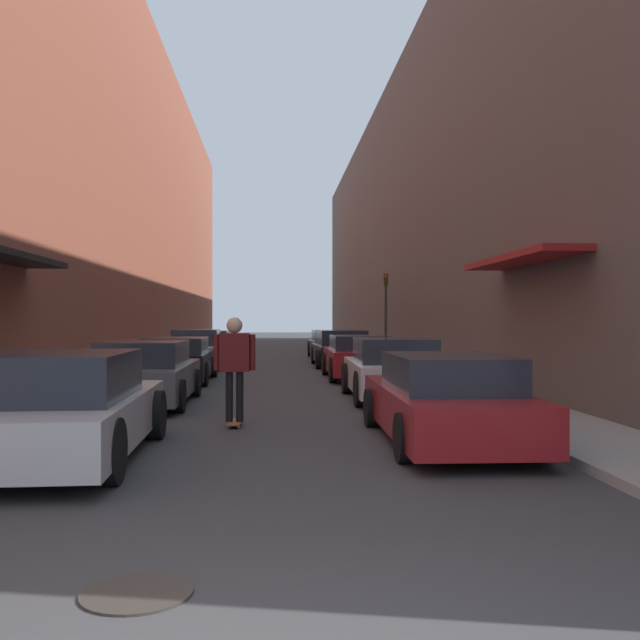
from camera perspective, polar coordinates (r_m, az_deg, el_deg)
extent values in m
plane|color=#38383A|center=(27.45, -3.91, -3.54)|extent=(133.79, 133.79, 0.00)
cube|color=gray|center=(33.83, -11.47, -2.76)|extent=(1.80, 60.81, 0.12)
cube|color=gray|center=(33.81, 3.71, -2.76)|extent=(1.80, 60.81, 0.12)
cube|color=brown|center=(34.81, -16.27, 9.87)|extent=(4.00, 60.81, 15.31)
cube|color=black|center=(14.66, -23.94, 4.67)|extent=(1.00, 4.80, 0.12)
cube|color=#564C47|center=(34.57, 8.53, 7.75)|extent=(4.00, 60.81, 12.70)
cube|color=maroon|center=(14.60, 15.82, 4.70)|extent=(1.00, 4.80, 0.12)
cube|color=#B7B7BC|center=(9.36, -20.10, -7.53)|extent=(2.06, 4.62, 0.58)
cube|color=#232833|center=(9.08, -20.51, -4.19)|extent=(1.77, 2.42, 0.55)
cylinder|color=black|center=(11.00, -22.78, -7.09)|extent=(0.18, 0.70, 0.70)
cylinder|color=black|center=(10.54, -12.91, -7.41)|extent=(0.18, 0.70, 0.70)
cylinder|color=black|center=(7.79, -16.29, -10.06)|extent=(0.18, 0.70, 0.70)
cube|color=#515459|center=(14.86, -13.75, -4.70)|extent=(1.77, 4.45, 0.63)
cube|color=#232833|center=(14.61, -13.90, -2.60)|extent=(1.55, 2.32, 0.48)
cylinder|color=black|center=(16.39, -15.86, -4.88)|extent=(0.18, 0.62, 0.62)
cylinder|color=black|center=(16.12, -9.89, -4.96)|extent=(0.18, 0.62, 0.62)
cylinder|color=black|center=(13.72, -18.29, -5.84)|extent=(0.18, 0.62, 0.62)
cylinder|color=black|center=(13.39, -11.16, -5.98)|extent=(0.18, 0.62, 0.62)
cube|color=black|center=(20.07, -11.41, -3.44)|extent=(1.92, 4.77, 0.65)
cube|color=#232833|center=(19.81, -11.50, -1.96)|extent=(1.65, 2.49, 0.40)
cylinder|color=black|center=(21.66, -13.25, -3.67)|extent=(0.18, 0.62, 0.62)
cylinder|color=black|center=(21.44, -8.50, -3.71)|extent=(0.18, 0.62, 0.62)
cylinder|color=black|center=(18.78, -14.73, -4.25)|extent=(0.18, 0.62, 0.62)
cylinder|color=black|center=(18.52, -9.26, -4.31)|extent=(0.18, 0.62, 0.62)
cube|color=silver|center=(25.20, -9.80, -2.72)|extent=(1.79, 4.22, 0.64)
cube|color=#232833|center=(24.97, -9.85, -1.38)|extent=(1.55, 2.21, 0.55)
cylinder|color=black|center=(26.60, -11.31, -2.95)|extent=(0.18, 0.65, 0.65)
cylinder|color=black|center=(26.43, -7.68, -2.97)|extent=(0.18, 0.65, 0.65)
cylinder|color=black|center=(24.03, -12.12, -3.27)|extent=(0.18, 0.65, 0.65)
cylinder|color=black|center=(23.85, -8.12, -3.29)|extent=(0.18, 0.65, 0.65)
cube|color=maroon|center=(30.52, -8.82, -2.30)|extent=(2.00, 4.73, 0.59)
cube|color=#232833|center=(30.27, -8.85, -1.30)|extent=(1.72, 2.48, 0.48)
cylinder|color=black|center=(32.06, -10.23, -2.45)|extent=(0.18, 0.64, 0.64)
cylinder|color=black|center=(31.91, -6.93, -2.46)|extent=(0.18, 0.64, 0.64)
cylinder|color=black|center=(29.18, -10.88, -2.69)|extent=(0.18, 0.64, 0.64)
cylinder|color=black|center=(29.01, -7.25, -2.71)|extent=(0.18, 0.64, 0.64)
cube|color=maroon|center=(10.21, 9.89, -7.00)|extent=(1.77, 4.67, 0.59)
cube|color=#232833|center=(9.93, 10.21, -4.12)|extent=(1.53, 2.44, 0.47)
cylinder|color=black|center=(11.48, 4.11, -7.02)|extent=(0.18, 0.61, 0.61)
cylinder|color=black|center=(11.82, 12.19, -6.82)|extent=(0.18, 0.61, 0.61)
cylinder|color=black|center=(8.67, 6.74, -9.33)|extent=(0.18, 0.61, 0.61)
cylinder|color=black|center=(9.11, 17.22, -8.87)|extent=(0.18, 0.61, 0.61)
cube|color=silver|center=(15.36, 5.81, -4.48)|extent=(1.86, 4.11, 0.62)
cube|color=#232833|center=(15.12, 5.94, -2.42)|extent=(1.60, 2.15, 0.50)
cylinder|color=black|center=(16.50, 2.11, -4.68)|extent=(0.18, 0.71, 0.71)
cylinder|color=black|center=(16.76, 8.01, -4.61)|extent=(0.18, 0.71, 0.71)
cylinder|color=black|center=(14.00, 3.17, -5.53)|extent=(0.18, 0.71, 0.71)
cylinder|color=black|center=(14.31, 10.08, -5.41)|extent=(0.18, 0.71, 0.71)
cube|color=maroon|center=(20.65, 3.12, -3.27)|extent=(1.81, 4.41, 0.66)
cube|color=#232833|center=(20.41, 3.20, -1.81)|extent=(1.59, 2.30, 0.40)
cylinder|color=black|center=(21.93, 0.42, -3.53)|extent=(0.18, 0.70, 0.70)
cylinder|color=black|center=(22.13, 4.96, -3.50)|extent=(0.18, 0.70, 0.70)
cylinder|color=black|center=(19.22, 1.01, -4.04)|extent=(0.18, 0.70, 0.70)
cylinder|color=black|center=(19.44, 6.17, -3.99)|extent=(0.18, 0.70, 0.70)
cube|color=black|center=(26.15, 1.65, -2.66)|extent=(1.99, 4.64, 0.59)
cube|color=#232833|center=(25.90, 1.70, -1.42)|extent=(1.70, 2.43, 0.55)
cylinder|color=black|center=(27.51, -0.51, -2.83)|extent=(0.18, 0.67, 0.67)
cylinder|color=black|center=(27.67, 3.26, -2.81)|extent=(0.18, 0.67, 0.67)
cylinder|color=black|center=(24.67, -0.14, -3.16)|extent=(0.18, 0.67, 0.67)
cylinder|color=black|center=(24.85, 4.05, -3.14)|extent=(0.18, 0.67, 0.67)
cube|color=black|center=(31.70, 0.85, -2.19)|extent=(1.85, 4.42, 0.57)
cube|color=#232833|center=(31.47, 0.88, -1.25)|extent=(1.60, 2.31, 0.48)
cylinder|color=black|center=(33.01, -0.84, -2.33)|extent=(0.18, 0.70, 0.70)
cylinder|color=black|center=(33.14, 2.15, -2.32)|extent=(0.18, 0.70, 0.70)
cylinder|color=black|center=(30.30, -0.58, -2.54)|extent=(0.18, 0.70, 0.70)
cylinder|color=black|center=(30.44, 2.68, -2.53)|extent=(0.18, 0.70, 0.70)
cube|color=brown|center=(11.64, -6.85, -8.11)|extent=(0.20, 0.78, 0.02)
cylinder|color=beige|center=(11.90, -7.16, -8.11)|extent=(0.03, 0.06, 0.06)
cylinder|color=beige|center=(11.89, -6.42, -8.12)|extent=(0.03, 0.06, 0.06)
cylinder|color=beige|center=(11.40, -7.31, -8.47)|extent=(0.03, 0.06, 0.06)
cylinder|color=beige|center=(11.40, -6.54, -8.47)|extent=(0.03, 0.06, 0.06)
cylinder|color=black|center=(11.59, -7.27, -6.09)|extent=(0.12, 0.12, 0.80)
cylinder|color=black|center=(11.59, -6.44, -6.10)|extent=(0.12, 0.12, 0.80)
cube|color=maroon|center=(11.54, -6.85, -2.59)|extent=(0.48, 0.22, 0.62)
sphere|color=beige|center=(11.52, -6.85, -0.42)|extent=(0.26, 0.26, 0.26)
cylinder|color=maroon|center=(11.55, -8.28, -2.58)|extent=(0.10, 0.10, 0.58)
cylinder|color=maroon|center=(11.52, -5.43, -2.59)|extent=(0.10, 0.10, 0.58)
cylinder|color=#332D28|center=(4.89, -14.44, -20.38)|extent=(0.70, 0.70, 0.02)
cylinder|color=#2D2D2D|center=(26.72, 5.28, 0.17)|extent=(0.10, 0.10, 3.30)
cube|color=#332D0F|center=(26.76, 5.28, 3.22)|extent=(0.16, 0.16, 0.45)
sphere|color=red|center=(26.68, 5.31, 3.48)|extent=(0.11, 0.11, 0.11)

